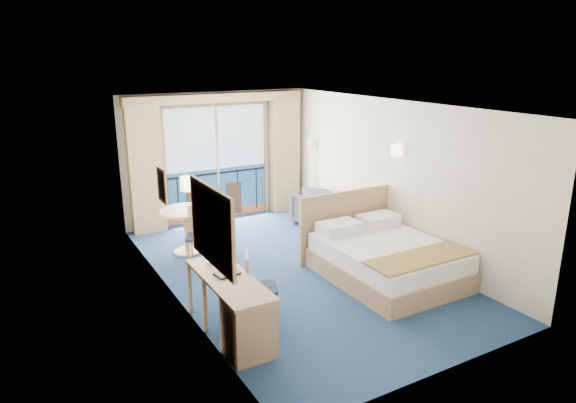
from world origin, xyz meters
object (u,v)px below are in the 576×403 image
object	(u,v)px
round_table	(186,220)
table_chair_b	(200,231)
desk_chair	(256,283)
table_chair_a	(217,225)
desk	(244,318)
bed	(384,257)
nightstand	(367,230)
floor_lamp	(311,159)
armchair	(312,206)

from	to	relation	value
round_table	table_chair_b	size ratio (longest dim) A/B	0.93
desk_chair	round_table	distance (m)	2.77
table_chair_a	desk	bearing A→B (deg)	162.84
desk_chair	round_table	world-z (taller)	desk_chair
bed	round_table	world-z (taller)	bed
table_chair_a	table_chair_b	world-z (taller)	table_chair_b
nightstand	desk	distance (m)	4.06
floor_lamp	table_chair_a	distance (m)	2.93
bed	armchair	world-z (taller)	bed
armchair	table_chair_b	bearing A→B (deg)	-19.32
armchair	desk_chair	xyz separation A→B (m)	(-2.85, -3.13, 0.19)
nightstand	table_chair_a	distance (m)	2.75
bed	desk	xyz separation A→B (m)	(-2.83, -0.82, 0.09)
round_table	table_chair_a	size ratio (longest dim) A/B	1.02
desk_chair	round_table	xyz separation A→B (m)	(-0.01, 2.77, 0.08)
desk	desk_chair	distance (m)	0.77
floor_lamp	table_chair_a	bearing A→B (deg)	-158.12
nightstand	table_chair_b	xyz separation A→B (m)	(-2.95, 0.81, 0.26)
nightstand	table_chair_a	bearing A→B (deg)	156.46
desk	floor_lamp	bearing A→B (deg)	49.81
armchair	floor_lamp	size ratio (longest dim) A/B	0.46
armchair	desk	world-z (taller)	desk
desk_chair	armchair	bearing A→B (deg)	-19.33
round_table	nightstand	bearing A→B (deg)	-22.99
floor_lamp	round_table	size ratio (longest dim) A/B	1.83
bed	table_chair_a	size ratio (longest dim) A/B	2.55
desk_chair	round_table	size ratio (longest dim) A/B	1.05
table_chair_b	desk	bearing A→B (deg)	-71.90
floor_lamp	table_chair_b	distance (m)	3.42
armchair	table_chair_b	distance (m)	2.91
desk_chair	table_chair_b	size ratio (longest dim) A/B	0.98
table_chair_b	round_table	bearing A→B (deg)	127.99
nightstand	armchair	bearing A→B (deg)	95.94
desk_chair	table_chair_a	distance (m)	2.63
bed	nightstand	distance (m)	1.43
nightstand	armchair	distance (m)	1.66
desk	table_chair_b	world-z (taller)	table_chair_b
desk	table_chair_b	xyz separation A→B (m)	(0.52, 2.91, 0.12)
bed	round_table	distance (m)	3.51
desk	table_chair_a	size ratio (longest dim) A/B	1.86
bed	nightstand	size ratio (longest dim) A/B	4.01
armchair	table_chair_b	world-z (taller)	table_chair_b
desk_chair	table_chair_b	world-z (taller)	table_chair_b
desk	desk_chair	size ratio (longest dim) A/B	1.75
bed	table_chair_b	world-z (taller)	bed
bed	floor_lamp	size ratio (longest dim) A/B	1.37
round_table	bed	bearing A→B (deg)	-47.08
nightstand	desk_chair	world-z (taller)	desk_chair
armchair	bed	bearing A→B (deg)	44.71
desk	round_table	distance (m)	3.41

